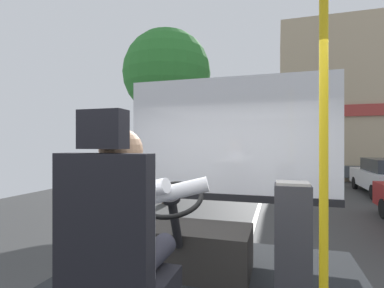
# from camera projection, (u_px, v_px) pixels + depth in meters

# --- Properties ---
(ground) EXTENTS (18.00, 44.00, 0.06)m
(ground) POSITION_uv_depth(u_px,v_px,m) (261.00, 200.00, 10.33)
(ground) COLOR #393939
(driver_seat) EXTENTS (0.48, 0.48, 1.30)m
(driver_seat) POSITION_uv_depth(u_px,v_px,m) (115.00, 264.00, 1.43)
(driver_seat) COLOR black
(driver_seat) RESTS_ON bus_floor
(bus_driver) EXTENTS (0.80, 0.56, 0.78)m
(bus_driver) POSITION_uv_depth(u_px,v_px,m) (126.00, 220.00, 1.53)
(bus_driver) COLOR #282833
(bus_driver) RESTS_ON driver_seat
(steering_console) EXTENTS (1.10, 0.97, 0.84)m
(steering_console) POSITION_uv_depth(u_px,v_px,m) (188.00, 247.00, 2.60)
(steering_console) COLOR #282623
(steering_console) RESTS_ON bus_floor
(handrail_pole) EXTENTS (0.04, 0.04, 2.12)m
(handrail_pole) POSITION_uv_depth(u_px,v_px,m) (324.00, 162.00, 1.45)
(handrail_pole) COLOR gold
(handrail_pole) RESTS_ON bus_floor
(fare_box) EXTENTS (0.26, 0.23, 0.86)m
(fare_box) POSITION_uv_depth(u_px,v_px,m) (293.00, 240.00, 2.17)
(fare_box) COLOR #333338
(fare_box) RESTS_ON bus_floor
(windshield_panel) EXTENTS (2.50, 0.08, 1.48)m
(windshield_panel) POSITION_uv_depth(u_px,v_px,m) (228.00, 152.00, 3.45)
(windshield_panel) COLOR silver
(street_tree) EXTENTS (2.89, 2.89, 5.77)m
(street_tree) POSITION_uv_depth(u_px,v_px,m) (167.00, 75.00, 9.61)
(street_tree) COLOR #4C3828
(street_tree) RESTS_ON ground
(shop_building) EXTENTS (9.85, 5.50, 8.87)m
(shop_building) POSITION_uv_depth(u_px,v_px,m) (367.00, 103.00, 17.20)
(shop_building) COLOR tan
(shop_building) RESTS_ON ground
(parked_car_charcoal) EXTENTS (1.92, 4.21, 1.30)m
(parked_car_charcoal) POSITION_uv_depth(u_px,v_px,m) (353.00, 167.00, 16.43)
(parked_car_charcoal) COLOR #474C51
(parked_car_charcoal) RESTS_ON ground
(parked_car_blue) EXTENTS (1.80, 4.08, 1.29)m
(parked_car_blue) POSITION_uv_depth(u_px,v_px,m) (331.00, 161.00, 21.71)
(parked_car_blue) COLOR navy
(parked_car_blue) RESTS_ON ground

